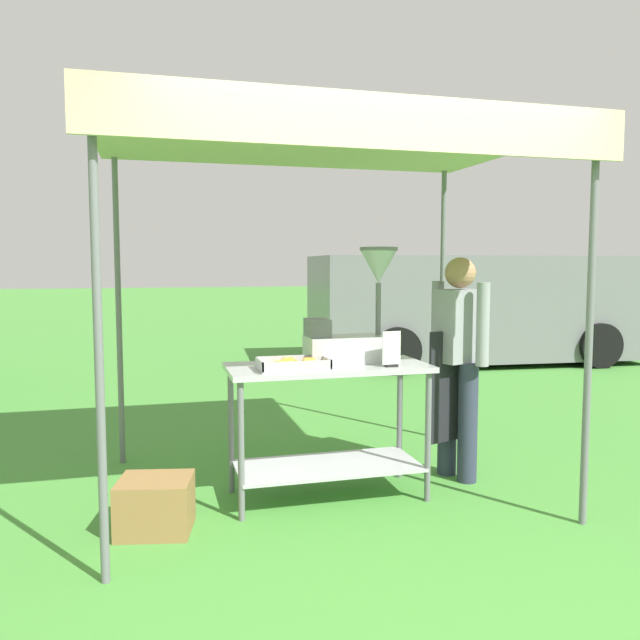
% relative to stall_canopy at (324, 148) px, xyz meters
% --- Properties ---
extents(ground_plane, '(70.00, 70.00, 0.00)m').
position_rel_stall_canopy_xyz_m(ground_plane, '(0.09, 5.08, -2.32)').
color(ground_plane, '#478E38').
extents(stall_canopy, '(2.93, 2.15, 2.42)m').
position_rel_stall_canopy_xyz_m(stall_canopy, '(0.00, 0.00, 0.00)').
color(stall_canopy, slate).
rests_on(stall_canopy, ground).
extents(donut_cart, '(1.33, 0.59, 0.90)m').
position_rel_stall_canopy_xyz_m(donut_cart, '(-0.00, -0.10, -1.69)').
color(donut_cart, '#B7B7BC').
rests_on(donut_cart, ground).
extents(donut_tray, '(0.44, 0.27, 0.07)m').
position_rel_stall_canopy_xyz_m(donut_tray, '(-0.26, -0.22, -1.40)').
color(donut_tray, '#B7B7BC').
rests_on(donut_tray, donut_cart).
extents(donut_fryer, '(0.63, 0.28, 0.78)m').
position_rel_stall_canopy_xyz_m(donut_fryer, '(0.21, -0.03, -1.14)').
color(donut_fryer, '#B7B7BC').
rests_on(donut_fryer, donut_cart).
extents(menu_sign, '(0.13, 0.05, 0.23)m').
position_rel_stall_canopy_xyz_m(menu_sign, '(0.38, -0.28, -1.33)').
color(menu_sign, black).
rests_on(menu_sign, donut_cart).
extents(vendor, '(0.46, 0.53, 1.61)m').
position_rel_stall_canopy_xyz_m(vendor, '(1.01, 0.03, -1.42)').
color(vendor, '#2D3347').
rests_on(vendor, ground).
extents(supply_crate, '(0.48, 0.43, 0.31)m').
position_rel_stall_canopy_xyz_m(supply_crate, '(-1.12, -0.37, -2.17)').
color(supply_crate, olive).
rests_on(supply_crate, ground).
extents(van_grey, '(5.27, 2.39, 1.69)m').
position_rel_stall_canopy_xyz_m(van_grey, '(3.88, 5.04, -1.45)').
color(van_grey, slate).
rests_on(van_grey, ground).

